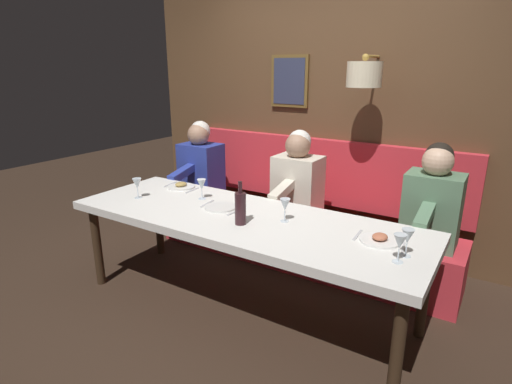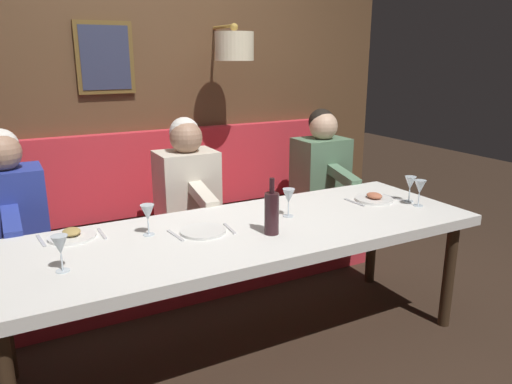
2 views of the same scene
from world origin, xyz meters
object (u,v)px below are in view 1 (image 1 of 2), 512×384
object	(u,v)px
wine_glass_1	(202,185)
diner_middle	(200,163)
wine_glass_2	(400,242)
wine_glass_4	(285,205)
dining_table	(242,224)
wine_glass_3	(408,237)
diner_near	(297,178)
wine_glass_0	(137,184)
diner_nearest	(433,199)
wine_bottle	(240,208)

from	to	relation	value
wine_glass_1	diner_middle	bearing A→B (deg)	40.34
wine_glass_1	wine_glass_2	bearing A→B (deg)	-100.25
wine_glass_4	dining_table	bearing A→B (deg)	102.55
wine_glass_2	wine_glass_3	bearing A→B (deg)	-10.74
dining_table	wine_glass_4	xyz separation A→B (m)	(0.07, -0.31, 0.18)
diner_middle	diner_near	bearing A→B (deg)	-90.00
wine_glass_0	wine_glass_2	xyz separation A→B (m)	(-0.03, -2.07, 0.00)
wine_glass_0	wine_glass_1	world-z (taller)	same
wine_glass_3	dining_table	bearing A→B (deg)	87.83
wine_glass_0	wine_glass_3	distance (m)	2.09
diner_near	wine_glass_4	distance (m)	0.87
dining_table	diner_nearest	size ratio (longest dim) A/B	3.32
diner_middle	wine_glass_2	size ratio (longest dim) A/B	4.82
diner_middle	wine_glass_3	bearing A→B (deg)	-112.31
wine_glass_4	diner_nearest	bearing A→B (deg)	-44.92
dining_table	diner_near	bearing A→B (deg)	0.36
diner_middle	wine_glass_4	size ratio (longest dim) A/B	4.82
dining_table	wine_glass_0	size ratio (longest dim) A/B	16.03
diner_near	diner_nearest	bearing A→B (deg)	-90.00
diner_near	wine_glass_4	world-z (taller)	diner_near
diner_near	wine_bottle	world-z (taller)	diner_near
diner_nearest	wine_bottle	distance (m)	1.45
diner_near	wine_glass_1	distance (m)	0.88
diner_middle	dining_table	bearing A→B (deg)	-128.41
diner_nearest	wine_glass_1	distance (m)	1.77
wine_bottle	diner_middle	bearing A→B (deg)	49.54
diner_nearest	wine_glass_4	world-z (taller)	diner_nearest
diner_nearest	diner_middle	distance (m)	2.23
wine_glass_1	wine_glass_4	xyz separation A→B (m)	(-0.08, -0.80, 0.00)
dining_table	wine_glass_3	distance (m)	1.16
diner_nearest	wine_glass_0	world-z (taller)	diner_nearest
dining_table	wine_glass_3	size ratio (longest dim) A/B	16.03
wine_glass_0	wine_bottle	size ratio (longest dim) A/B	0.55
diner_nearest	wine_glass_4	size ratio (longest dim) A/B	4.82
wine_glass_4	wine_bottle	bearing A→B (deg)	131.55
wine_glass_0	wine_glass_4	bearing A→B (deg)	-82.04
wine_glass_3	wine_glass_4	xyz separation A→B (m)	(0.11, 0.83, 0.00)
dining_table	wine_glass_1	xyz separation A→B (m)	(0.15, 0.49, 0.18)
diner_near	wine_glass_1	world-z (taller)	diner_near
wine_glass_0	wine_glass_3	size ratio (longest dim) A/B	1.00
wine_glass_0	wine_glass_4	xyz separation A→B (m)	(0.18, -1.25, 0.00)
wine_glass_0	wine_glass_4	size ratio (longest dim) A/B	1.00
wine_glass_1	wine_glass_4	bearing A→B (deg)	-95.85
wine_glass_2	diner_near	bearing A→B (deg)	47.82
diner_near	wine_bottle	bearing A→B (deg)	-175.22
wine_glass_1	wine_glass_4	size ratio (longest dim) A/B	1.00
wine_glass_4	diner_near	bearing A→B (deg)	21.13
diner_middle	wine_glass_1	world-z (taller)	diner_middle
dining_table	diner_near	size ratio (longest dim) A/B	3.32
diner_middle	wine_glass_4	xyz separation A→B (m)	(-0.81, -1.42, 0.04)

